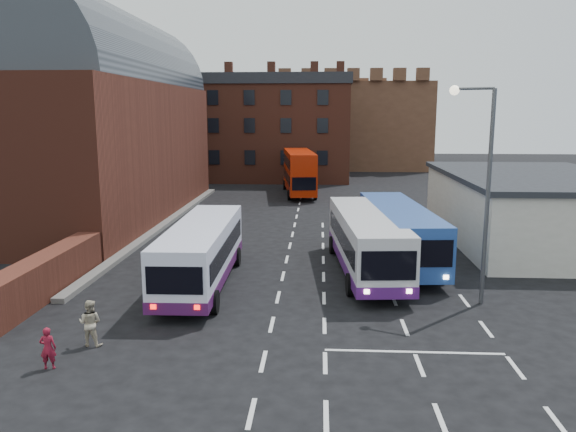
# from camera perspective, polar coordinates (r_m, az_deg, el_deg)

# --- Properties ---
(ground) EXTENTS (180.00, 180.00, 0.00)m
(ground) POSITION_cam_1_polar(r_m,az_deg,el_deg) (22.44, -1.48, -10.23)
(ground) COLOR black
(railway_station) EXTENTS (12.00, 28.00, 16.00)m
(railway_station) POSITION_cam_1_polar(r_m,az_deg,el_deg) (45.34, -19.39, 9.53)
(railway_station) COLOR #602B1E
(railway_station) RESTS_ON ground
(forecourt_wall) EXTENTS (1.20, 10.00, 1.80)m
(forecourt_wall) POSITION_cam_1_polar(r_m,az_deg,el_deg) (26.80, -23.52, -5.63)
(forecourt_wall) COLOR #602B1E
(forecourt_wall) RESTS_ON ground
(cream_building) EXTENTS (10.40, 16.40, 4.25)m
(cream_building) POSITION_cam_1_polar(r_m,az_deg,el_deg) (37.78, 23.73, 0.80)
(cream_building) COLOR beige
(cream_building) RESTS_ON ground
(brick_terrace) EXTENTS (22.00, 10.00, 11.00)m
(brick_terrace) POSITION_cam_1_polar(r_m,az_deg,el_deg) (67.41, -3.38, 8.41)
(brick_terrace) COLOR brown
(brick_terrace) RESTS_ON ground
(castle_keep) EXTENTS (22.00, 22.00, 12.00)m
(castle_keep) POSITION_cam_1_polar(r_m,az_deg,el_deg) (87.04, 6.14, 9.17)
(castle_keep) COLOR brown
(castle_keep) RESTS_ON ground
(bus_white_outbound) EXTENTS (2.84, 10.66, 2.90)m
(bus_white_outbound) POSITION_cam_1_polar(r_m,az_deg,el_deg) (26.26, -8.77, -3.35)
(bus_white_outbound) COLOR white
(bus_white_outbound) RESTS_ON ground
(bus_white_inbound) EXTENTS (3.48, 11.25, 3.02)m
(bus_white_inbound) POSITION_cam_1_polar(r_m,az_deg,el_deg) (28.13, 7.94, -2.24)
(bus_white_inbound) COLOR silver
(bus_white_inbound) RESTS_ON ground
(bus_blue) EXTENTS (3.49, 11.26, 3.03)m
(bus_blue) POSITION_cam_1_polar(r_m,az_deg,el_deg) (30.33, 11.23, -1.41)
(bus_blue) COLOR #244997
(bus_blue) RESTS_ON ground
(bus_red_double) EXTENTS (3.66, 10.82, 4.25)m
(bus_red_double) POSITION_cam_1_polar(r_m,az_deg,el_deg) (54.59, 1.14, 4.53)
(bus_red_double) COLOR #A41A03
(bus_red_double) RESTS_ON ground
(street_lamp) EXTENTS (1.70, 0.92, 9.01)m
(street_lamp) POSITION_cam_1_polar(r_m,az_deg,el_deg) (24.15, 19.03, 3.98)
(street_lamp) COLOR #4A4C50
(street_lamp) RESTS_ON ground
(pedestrian_red) EXTENTS (0.55, 0.41, 1.37)m
(pedestrian_red) POSITION_cam_1_polar(r_m,az_deg,el_deg) (19.51, -23.21, -12.24)
(pedestrian_red) COLOR maroon
(pedestrian_red) RESTS_ON ground
(pedestrian_beige) EXTENTS (0.83, 0.66, 1.63)m
(pedestrian_beige) POSITION_cam_1_polar(r_m,az_deg,el_deg) (20.76, -19.46, -10.20)
(pedestrian_beige) COLOR #B7AA8D
(pedestrian_beige) RESTS_ON ground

